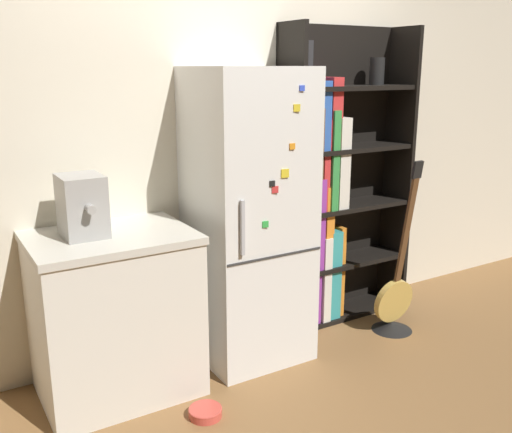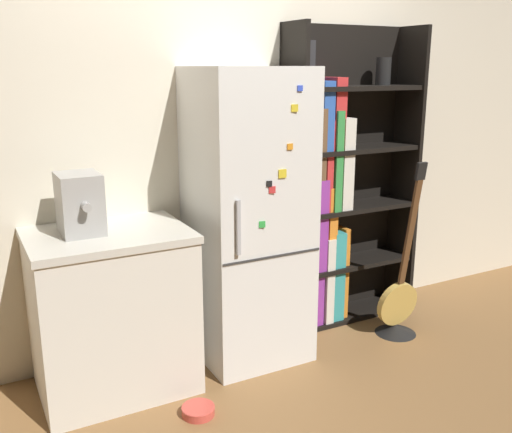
# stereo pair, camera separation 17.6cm
# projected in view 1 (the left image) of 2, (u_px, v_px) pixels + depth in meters

# --- Properties ---
(ground_plane) EXTENTS (16.00, 16.00, 0.00)m
(ground_plane) POSITION_uv_depth(u_px,v_px,m) (261.00, 361.00, 3.49)
(ground_plane) COLOR olive
(wall_back) EXTENTS (8.00, 0.05, 2.60)m
(wall_back) POSITION_uv_depth(u_px,v_px,m) (221.00, 140.00, 3.55)
(wall_back) COLOR beige
(wall_back) RESTS_ON ground_plane
(refrigerator) EXTENTS (0.63, 0.63, 1.75)m
(refrigerator) POSITION_uv_depth(u_px,v_px,m) (248.00, 218.00, 3.39)
(refrigerator) COLOR white
(refrigerator) RESTS_ON ground_plane
(bookshelf) EXTENTS (0.98, 0.31, 2.01)m
(bookshelf) POSITION_uv_depth(u_px,v_px,m) (327.00, 192.00, 3.89)
(bookshelf) COLOR black
(bookshelf) RESTS_ON ground_plane
(kitchen_counter) EXTENTS (0.84, 0.64, 0.90)m
(kitchen_counter) POSITION_uv_depth(u_px,v_px,m) (115.00, 314.00, 3.07)
(kitchen_counter) COLOR silver
(kitchen_counter) RESTS_ON ground_plane
(espresso_machine) EXTENTS (0.21, 0.31, 0.32)m
(espresso_machine) POSITION_uv_depth(u_px,v_px,m) (82.00, 206.00, 2.88)
(espresso_machine) COLOR #A5A39E
(espresso_machine) RESTS_ON kitchen_counter
(guitar) EXTENTS (0.31, 0.28, 1.19)m
(guitar) POSITION_uv_depth(u_px,v_px,m) (394.00, 306.00, 3.86)
(guitar) COLOR black
(guitar) RESTS_ON ground_plane
(pet_bowl) EXTENTS (0.17, 0.17, 0.05)m
(pet_bowl) POSITION_uv_depth(u_px,v_px,m) (205.00, 412.00, 2.93)
(pet_bowl) COLOR #D84C3F
(pet_bowl) RESTS_ON ground_plane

